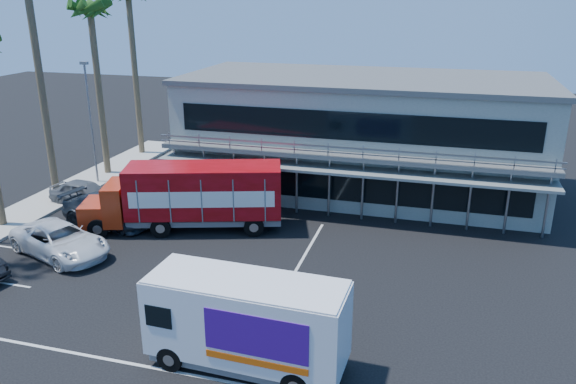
# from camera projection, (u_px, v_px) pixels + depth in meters

# --- Properties ---
(ground) EXTENTS (120.00, 120.00, 0.00)m
(ground) POSITION_uv_depth(u_px,v_px,m) (238.00, 288.00, 24.39)
(ground) COLOR black
(ground) RESTS_ON ground
(building) EXTENTS (22.40, 12.00, 7.30)m
(building) POSITION_uv_depth(u_px,v_px,m) (362.00, 133.00, 35.99)
(building) COLOR gray
(building) RESTS_ON ground
(curb_strip) EXTENTS (3.00, 32.00, 0.16)m
(curb_strip) POSITION_uv_depth(u_px,v_px,m) (38.00, 206.00, 33.63)
(curb_strip) COLOR #A5A399
(curb_strip) RESTS_ON ground
(palm_e) EXTENTS (2.80, 2.80, 12.25)m
(palm_e) POSITION_uv_depth(u_px,v_px,m) (91.00, 19.00, 36.44)
(palm_e) COLOR brown
(palm_e) RESTS_ON ground
(palm_f) EXTENTS (2.80, 2.80, 13.25)m
(palm_f) POSITION_uv_depth(u_px,v_px,m) (129.00, 3.00, 41.24)
(palm_f) COLOR brown
(palm_f) RESTS_ON ground
(light_pole_far) EXTENTS (0.50, 0.25, 8.09)m
(light_pole_far) POSITION_uv_depth(u_px,v_px,m) (90.00, 118.00, 36.51)
(light_pole_far) COLOR gray
(light_pole_far) RESTS_ON ground
(red_truck) EXTENTS (10.82, 5.45, 3.56)m
(red_truck) POSITION_uv_depth(u_px,v_px,m) (191.00, 195.00, 29.97)
(red_truck) COLOR #AB280D
(red_truck) RESTS_ON ground
(white_van) EXTENTS (6.78, 2.55, 3.27)m
(white_van) POSITION_uv_depth(u_px,v_px,m) (246.00, 322.00, 18.71)
(white_van) COLOR white
(white_van) RESTS_ON ground
(parked_car_c) EXTENTS (6.07, 4.32, 1.54)m
(parked_car_c) POSITION_uv_depth(u_px,v_px,m) (60.00, 240.00, 27.28)
(parked_car_c) COLOR white
(parked_car_c) RESTS_ON ground
(parked_car_d) EXTENTS (5.85, 3.27, 1.60)m
(parked_car_d) POSITION_uv_depth(u_px,v_px,m) (108.00, 210.00, 31.01)
(parked_car_d) COLOR #272E35
(parked_car_d) RESTS_ON ground
(parked_car_e) EXTENTS (4.62, 2.24, 1.52)m
(parked_car_e) POSITION_uv_depth(u_px,v_px,m) (85.00, 193.00, 33.86)
(parked_car_e) COLOR slate
(parked_car_e) RESTS_ON ground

